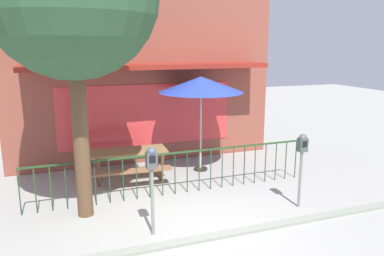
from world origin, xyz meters
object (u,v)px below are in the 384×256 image
object	(u,v)px
patio_umbrella	(201,85)
parking_meter_near	(152,168)
picnic_table_left	(129,157)
parking_meter_far	(302,151)

from	to	relation	value
patio_umbrella	parking_meter_near	xyz separation A→B (m)	(-2.02, -2.94, -1.04)
patio_umbrella	parking_meter_near	world-z (taller)	patio_umbrella
picnic_table_left	parking_meter_near	size ratio (longest dim) A/B	1.18
picnic_table_left	patio_umbrella	xyz separation A→B (m)	(1.92, 0.19, 1.65)
parking_meter_near	parking_meter_far	size ratio (longest dim) A/B	1.03
parking_meter_far	parking_meter_near	bearing A→B (deg)	-178.07
parking_meter_near	patio_umbrella	bearing A→B (deg)	55.45
picnic_table_left	parking_meter_far	distance (m)	4.02
patio_umbrella	parking_meter_far	bearing A→B (deg)	-69.51
patio_umbrella	parking_meter_near	bearing A→B (deg)	-124.55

